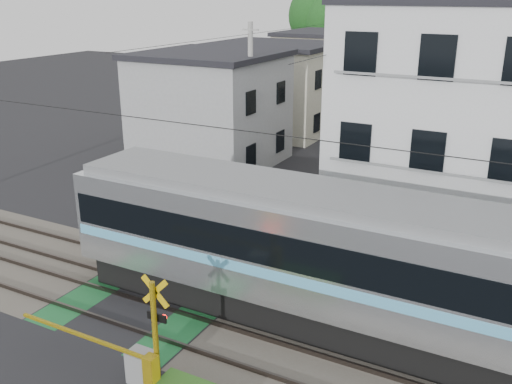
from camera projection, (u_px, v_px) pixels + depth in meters
The scene contains 11 objects.
ground at pixel (152, 296), 18.66m from camera, with size 120.00×120.00×0.00m, color black.
track_bed at pixel (152, 295), 18.65m from camera, with size 120.00×120.00×0.14m.
crossing_signal_near at pixel (143, 361), 14.24m from camera, with size 4.74×0.65×3.09m.
crossing_signal_far at pixel (156, 224), 22.61m from camera, with size 4.74×0.65×3.09m.
apartment_block at pixel (486, 127), 21.23m from camera, with size 10.20×8.36×9.30m.
houses_row at pixel (387, 87), 39.03m from camera, with size 22.07×31.35×6.80m.
tree_hill at pixel (458, 31), 56.93m from camera, with size 40.00×13.32×11.60m.
catenary at pixel (330, 225), 14.79m from camera, with size 60.00×5.04×7.00m.
utility_poles at pixel (356, 78), 36.90m from camera, with size 7.90×42.00×8.00m.
pedestrian at pixel (393, 114), 42.22m from camera, with size 0.58×0.38×1.60m, color black.
weed_patches at pixel (195, 305), 17.74m from camera, with size 10.25×8.80×0.40m.
Camera 1 is at (10.74, -12.92, 9.44)m, focal length 40.00 mm.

